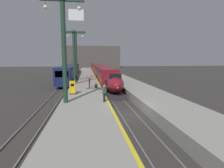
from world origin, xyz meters
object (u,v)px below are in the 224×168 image
object	(u,v)px
station_column_near	(64,40)
passenger_near_edge	(89,81)
ticket_machine_yellow	(73,88)
rolling_suitcase	(96,86)
regional_train_adjacent	(71,71)
station_column_far	(76,51)
station_column_mid	(74,52)
passenger_mid_platform	(104,92)
highspeed_train_main	(98,70)

from	to	relation	value
station_column_near	passenger_near_edge	bearing A→B (deg)	75.14
passenger_near_edge	ticket_machine_yellow	world-z (taller)	passenger_near_edge
rolling_suitcase	regional_train_adjacent	bearing A→B (deg)	103.18
regional_train_adjacent	station_column_far	size ratio (longest dim) A/B	3.74
station_column_mid	passenger_mid_platform	distance (m)	15.60
rolling_suitcase	passenger_near_edge	bearing A→B (deg)	148.77
highspeed_train_main	station_column_near	world-z (taller)	station_column_near
highspeed_train_main	passenger_mid_platform	size ratio (longest dim) A/B	45.14
highspeed_train_main	passenger_mid_platform	world-z (taller)	highspeed_train_main
ticket_machine_yellow	passenger_near_edge	bearing A→B (deg)	65.59
station_column_near	passenger_mid_platform	distance (m)	6.21
highspeed_train_main	passenger_mid_platform	bearing A→B (deg)	-92.93
passenger_near_edge	passenger_mid_platform	xyz separation A→B (m)	(1.31, -9.31, 0.00)
highspeed_train_main	passenger_near_edge	xyz separation A→B (m)	(-3.45, -32.61, 0.07)
rolling_suitcase	ticket_machine_yellow	world-z (taller)	ticket_machine_yellow
regional_train_adjacent	passenger_near_edge	world-z (taller)	regional_train_adjacent
station_column_far	passenger_near_edge	xyz separation A→B (m)	(2.45, -11.09, -4.85)
passenger_near_edge	passenger_mid_platform	size ratio (longest dim) A/B	1.00
highspeed_train_main	station_column_near	xyz separation A→B (m)	(-5.85, -41.63, 5.05)
regional_train_adjacent	ticket_machine_yellow	size ratio (longest dim) A/B	22.87
rolling_suitcase	ticket_machine_yellow	xyz separation A→B (m)	(-3.05, -4.04, 0.44)
highspeed_train_main	regional_train_adjacent	world-z (taller)	regional_train_adjacent
station_column_mid	passenger_mid_platform	world-z (taller)	station_column_mid
ticket_machine_yellow	highspeed_train_main	bearing A→B (deg)	81.52
station_column_far	ticket_machine_yellow	bearing A→B (deg)	-88.72
regional_train_adjacent	station_column_near	distance (m)	32.78
station_column_mid	rolling_suitcase	xyz separation A→B (m)	(3.40, -5.74, -5.14)
regional_train_adjacent	rolling_suitcase	bearing A→B (deg)	-76.82
highspeed_train_main	ticket_machine_yellow	xyz separation A→B (m)	(-5.55, -37.23, -0.18)
highspeed_train_main	station_column_mid	world-z (taller)	station_column_mid
station_column_mid	passenger_mid_platform	bearing A→B (deg)	-75.45
station_column_mid	ticket_machine_yellow	distance (m)	10.86
station_column_mid	station_column_far	xyz separation A→B (m)	(0.00, 5.92, 0.40)
station_column_near	station_column_mid	size ratio (longest dim) A/B	1.09
station_column_mid	passenger_mid_platform	size ratio (longest dim) A/B	5.34
highspeed_train_main	station_column_far	world-z (taller)	station_column_far
regional_train_adjacent	station_column_mid	xyz separation A→B (m)	(2.20, -18.16, 4.37)
passenger_near_edge	passenger_mid_platform	world-z (taller)	same
station_column_mid	passenger_near_edge	distance (m)	7.24
station_column_mid	regional_train_adjacent	bearing A→B (deg)	96.91
station_column_near	station_column_mid	xyz separation A→B (m)	(-0.05, 14.18, -0.52)
regional_train_adjacent	passenger_mid_platform	world-z (taller)	regional_train_adjacent
station_column_near	station_column_far	world-z (taller)	station_column_near
ticket_machine_yellow	regional_train_adjacent	bearing A→B (deg)	95.22
ticket_machine_yellow	station_column_mid	bearing A→B (deg)	92.05
passenger_mid_platform	highspeed_train_main	bearing A→B (deg)	87.07
station_column_near	station_column_far	size ratio (longest dim) A/B	1.00
highspeed_train_main	rolling_suitcase	size ratio (longest dim) A/B	77.68
station_column_near	rolling_suitcase	distance (m)	10.70
passenger_mid_platform	station_column_far	bearing A→B (deg)	100.43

